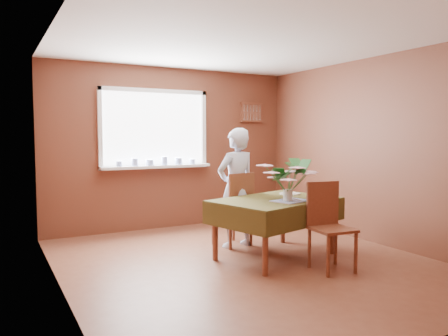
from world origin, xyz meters
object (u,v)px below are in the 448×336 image
chair_far (236,206)px  seated_woman (236,188)px  dining_table (276,206)px  chair_near (328,222)px  flower_bouquet (288,175)px

chair_far → seated_woman: seated_woman is taller
dining_table → chair_far: size_ratio=1.70×
chair_far → dining_table: bearing=93.4°
chair_near → dining_table: bearing=117.3°
seated_woman → flower_bouquet: bearing=94.8°
dining_table → seated_woman: size_ratio=1.06×
seated_woman → flower_bouquet: (0.18, -0.87, 0.23)m
chair_near → seated_woman: 1.37m
dining_table → chair_near: chair_near is taller
chair_far → chair_near: 1.36m
flower_bouquet → chair_far: bearing=101.2°
chair_far → flower_bouquet: flower_bouquet is taller
dining_table → seated_woman: (-0.17, 0.64, 0.16)m
dining_table → flower_bouquet: bearing=-101.4°
chair_far → chair_near: chair_far is taller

